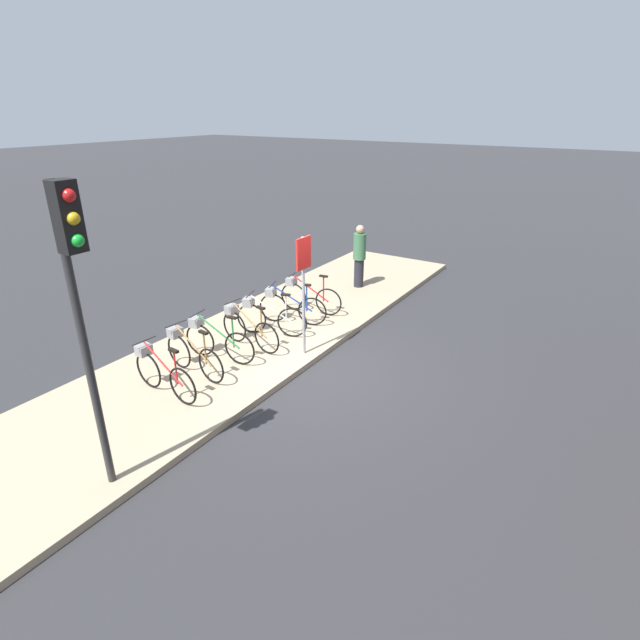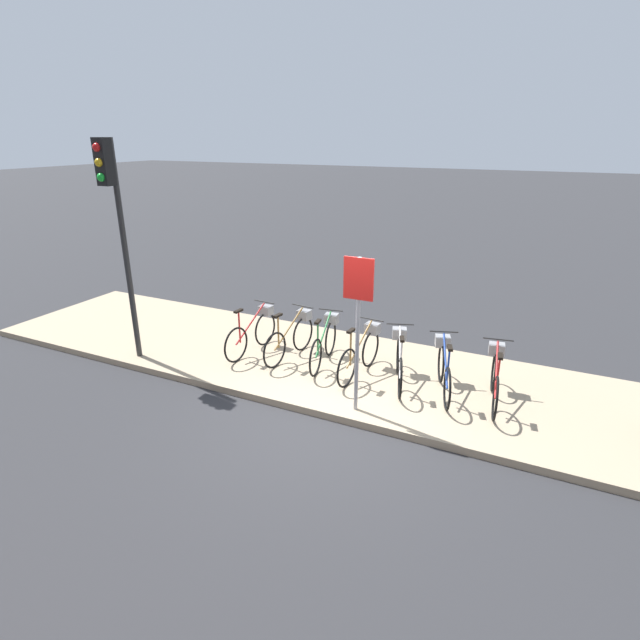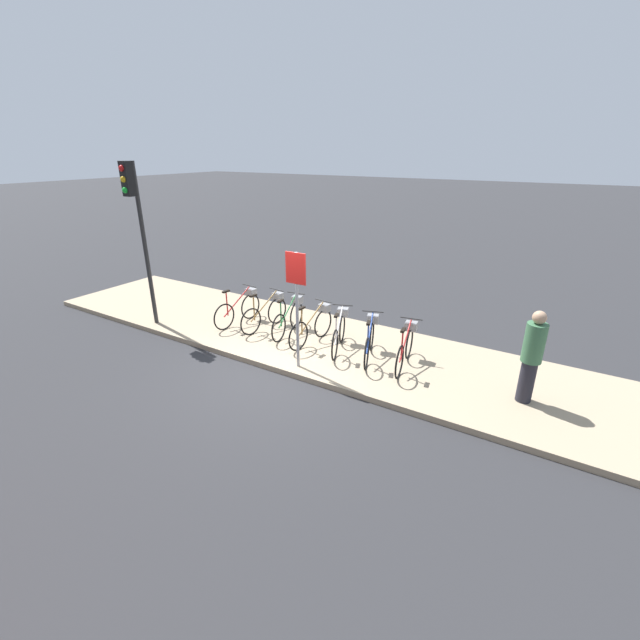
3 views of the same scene
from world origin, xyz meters
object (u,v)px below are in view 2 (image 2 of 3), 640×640
(parked_bicycle_1, at_px, (292,335))
(sign_post, at_px, (358,310))
(parked_bicycle_2, at_px, (325,341))
(parked_bicycle_0, at_px, (254,330))
(parked_bicycle_6, at_px, (495,376))
(parked_bicycle_4, at_px, (399,358))
(traffic_light, at_px, (114,207))
(parked_bicycle_5, at_px, (444,367))
(parked_bicycle_3, at_px, (362,351))

(parked_bicycle_1, distance_m, sign_post, 2.49)
(parked_bicycle_2, height_order, sign_post, sign_post)
(parked_bicycle_0, height_order, parked_bicycle_6, same)
(parked_bicycle_0, height_order, parked_bicycle_2, same)
(parked_bicycle_4, bearing_deg, parked_bicycle_1, 176.99)
(parked_bicycle_1, height_order, sign_post, sign_post)
(parked_bicycle_0, xyz_separation_m, parked_bicycle_4, (2.87, -0.01, 0.00))
(traffic_light, bearing_deg, parked_bicycle_5, 12.37)
(parked_bicycle_3, bearing_deg, parked_bicycle_5, -0.81)
(parked_bicycle_1, bearing_deg, parked_bicycle_6, -1.56)
(parked_bicycle_2, relative_size, parked_bicycle_4, 1.04)
(parked_bicycle_2, relative_size, parked_bicycle_5, 1.04)
(parked_bicycle_2, bearing_deg, traffic_light, -157.56)
(parked_bicycle_1, bearing_deg, parked_bicycle_3, -4.36)
(parked_bicycle_0, relative_size, parked_bicycle_5, 1.05)
(parked_bicycle_0, xyz_separation_m, traffic_light, (-1.86, -1.23, 2.35))
(parked_bicycle_4, height_order, parked_bicycle_5, same)
(parked_bicycle_1, relative_size, sign_post, 0.67)
(parked_bicycle_4, distance_m, traffic_light, 5.42)
(parked_bicycle_2, xyz_separation_m, parked_bicycle_4, (1.44, -0.14, 0.00))
(parked_bicycle_3, distance_m, parked_bicycle_6, 2.20)
(parked_bicycle_3, bearing_deg, parked_bicycle_0, 179.72)
(parked_bicycle_1, xyz_separation_m, parked_bicycle_6, (3.63, -0.10, 0.00))
(parked_bicycle_5, xyz_separation_m, parked_bicycle_6, (0.78, 0.03, 0.00))
(parked_bicycle_5, bearing_deg, sign_post, -132.42)
(parked_bicycle_3, bearing_deg, sign_post, -72.84)
(parked_bicycle_1, relative_size, parked_bicycle_6, 1.01)
(parked_bicycle_6, bearing_deg, parked_bicycle_4, -179.57)
(parked_bicycle_1, bearing_deg, traffic_light, -153.20)
(parked_bicycle_5, xyz_separation_m, sign_post, (-1.05, -1.15, 1.17))
(parked_bicycle_4, relative_size, parked_bicycle_5, 1.00)
(parked_bicycle_1, relative_size, parked_bicycle_2, 1.00)
(sign_post, bearing_deg, parked_bicycle_6, 32.78)
(parked_bicycle_6, bearing_deg, parked_bicycle_2, 177.51)
(parked_bicycle_1, xyz_separation_m, parked_bicycle_2, (0.66, 0.03, 0.00))
(parked_bicycle_3, distance_m, traffic_light, 4.84)
(parked_bicycle_2, height_order, parked_bicycle_4, same)
(parked_bicycle_2, xyz_separation_m, parked_bicycle_5, (2.18, -0.16, 0.00))
(parked_bicycle_2, bearing_deg, parked_bicycle_5, -4.16)
(parked_bicycle_0, relative_size, sign_post, 0.67)
(parked_bicycle_6, bearing_deg, parked_bicycle_0, 179.99)
(sign_post, bearing_deg, parked_bicycle_3, 107.16)
(parked_bicycle_2, height_order, parked_bicycle_5, same)
(parked_bicycle_0, relative_size, traffic_light, 0.41)
(parked_bicycle_2, relative_size, parked_bicycle_3, 0.99)
(parked_bicycle_4, xyz_separation_m, parked_bicycle_5, (0.75, -0.02, 0.00))
(parked_bicycle_4, xyz_separation_m, parked_bicycle_6, (1.53, 0.01, 0.00))
(parked_bicycle_3, distance_m, parked_bicycle_4, 0.67)
(parked_bicycle_0, height_order, traffic_light, traffic_light)
(parked_bicycle_5, relative_size, traffic_light, 0.39)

